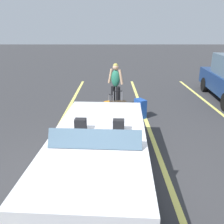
# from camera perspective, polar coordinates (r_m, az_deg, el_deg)

# --- Properties ---
(ground_plane) EXTENTS (80.00, 80.00, 0.00)m
(ground_plane) POSITION_cam_1_polar(r_m,az_deg,el_deg) (4.96, -3.04, -15.21)
(ground_plane) COLOR #333335
(lot_line_near) EXTENTS (18.00, 0.12, 0.01)m
(lot_line_near) POSITION_cam_1_polar(r_m,az_deg,el_deg) (5.21, -18.59, -14.47)
(lot_line_near) COLOR #EAE066
(lot_line_near) RESTS_ON ground_plane
(lot_line_mid) EXTENTS (18.00, 0.12, 0.01)m
(lot_line_mid) POSITION_cam_1_polar(r_m,az_deg,el_deg) (5.08, 12.85, -14.86)
(lot_line_mid) COLOR #EAE066
(lot_line_mid) RESTS_ON ground_plane
(convertible_car) EXTENTS (4.23, 2.02, 1.24)m
(convertible_car) POSITION_cam_1_polar(r_m,az_deg,el_deg) (4.47, -3.47, -10.51)
(convertible_car) COLOR silver
(convertible_car) RESTS_ON ground_plane
(suitcase_large_black) EXTENTS (0.38, 0.53, 1.06)m
(suitcase_large_black) POSITION_cam_1_polar(r_m,az_deg,el_deg) (7.24, 1.49, -0.34)
(suitcase_large_black) COLOR #2D2319
(suitcase_large_black) RESTS_ON ground_plane
(suitcase_medium_bright) EXTENTS (0.47, 0.40, 0.62)m
(suitcase_medium_bright) POSITION_cam_1_polar(r_m,az_deg,el_deg) (7.93, 6.76, 0.82)
(suitcase_medium_bright) COLOR #1E479E
(suitcase_medium_bright) RESTS_ON ground_plane
(suitcase_small_carryon) EXTENTS (0.39, 0.36, 0.75)m
(suitcase_small_carryon) POSITION_cam_1_polar(r_m,az_deg,el_deg) (7.98, -0.72, 0.67)
(suitcase_small_carryon) COLOR orange
(suitcase_small_carryon) RESTS_ON ground_plane
(traveler_person) EXTENTS (0.35, 0.58, 1.65)m
(traveler_person) POSITION_cam_1_polar(r_m,az_deg,el_deg) (8.61, 0.85, 6.75)
(traveler_person) COLOR black
(traveler_person) RESTS_ON ground_plane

